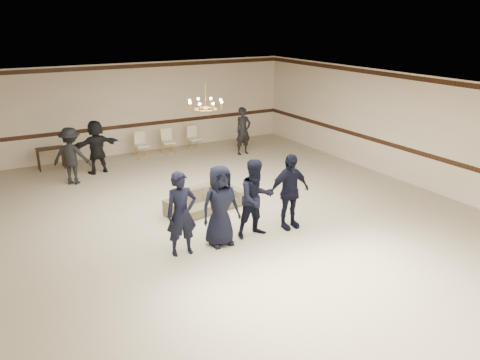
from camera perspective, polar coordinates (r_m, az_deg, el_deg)
The scene contains 16 objects.
room at distance 11.57m, azimuth -1.79°, elevation 2.88°, with size 12.01×14.01×3.21m.
chair_rail at distance 18.01m, azimuth -12.30°, elevation 6.28°, with size 12.00×0.02×0.14m, color black.
crown_molding at distance 17.69m, azimuth -12.78°, elevation 12.87°, with size 12.00×0.02×0.14m, color black.
chandelier at distance 12.17m, azimuth -4.09°, elevation 9.78°, with size 0.94×0.94×0.89m, color #B48B39, non-canonical shape.
boy_a at distance 10.07m, azimuth -6.89°, elevation -3.96°, with size 0.66×0.43×1.80m, color black.
boy_b at distance 10.42m, azimuth -2.33°, elevation -3.04°, with size 0.88×0.57×1.80m, color black.
boy_c at distance 10.83m, azimuth 1.90°, elevation -2.16°, with size 0.87×0.68×1.80m, color black.
boy_d at distance 11.30m, azimuth 5.80°, elevation -1.35°, with size 1.05×0.44×1.80m, color black.
settee at distance 12.46m, azimuth -4.09°, elevation -2.28°, with size 2.08×0.81×0.61m, color #71684B.
adult_left at distance 15.10m, azimuth -19.17°, elevation 2.68°, with size 1.10×0.63×1.70m, color black.
adult_mid at distance 15.93m, azimuth -16.51°, elevation 3.77°, with size 1.58×0.50×1.70m, color black.
adult_right at distance 17.39m, azimuth 0.38°, elevation 5.77°, with size 0.62×0.41×1.70m, color black.
banquet_chair_left at distance 17.35m, azimuth -11.45°, elevation 4.01°, with size 0.44×0.44×0.91m, color #EDE6C7, non-canonical shape.
banquet_chair_mid at distance 17.67m, azimuth -8.38°, elevation 4.46°, with size 0.44×0.44×0.91m, color #EDE6C7, non-canonical shape.
banquet_chair_right at distance 18.05m, azimuth -5.42°, elevation 4.87°, with size 0.44×0.44×0.91m, color #EDE6C7, non-canonical shape.
console_table at distance 16.93m, azimuth -21.30°, elevation 2.38°, with size 0.86×0.36×0.72m, color #331C11.
Camera 1 is at (-5.18, -9.84, 4.77)m, focal length 36.38 mm.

